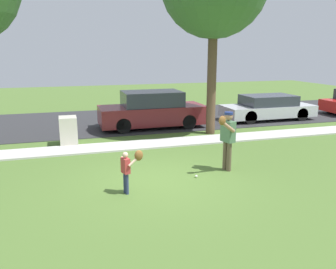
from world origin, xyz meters
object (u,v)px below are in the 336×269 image
Objects in this scene: person_child at (129,166)px; parked_suv_maroon at (152,110)px; person_adult at (227,135)px; baseball at (196,176)px; utility_cabinet at (68,131)px; parked_sedan_silver at (268,108)px.

person_child is 0.23× the size of parked_suv_maroon.
person_adult reaches higher than baseball.
parked_suv_maroon is at bearing 86.22° from baseball.
person_child is 7.61m from parked_suv_maroon.
baseball is 0.07× the size of utility_cabinet.
baseball is at bearing 0.68° from person_adult.
utility_cabinet is at bearing -60.77° from person_adult.
baseball is at bearing -133.62° from parked_sedan_silver.
person_child is at bearing 0.37° from person_adult.
person_child is 0.24× the size of parked_sedan_silver.
person_adult reaches higher than person_child.
parked_suv_maroon is at bearing 28.94° from utility_cabinet.
utility_cabinet is (-4.29, 4.32, -0.55)m from person_adult.
parked_suv_maroon is at bearing -100.23° from person_adult.
baseball is 6.72m from parked_suv_maroon.
parked_suv_maroon is (-0.60, 6.36, -0.28)m from person_adult.
baseball is at bearing 0.21° from person_child.
parked_sedan_silver is (9.72, 2.17, 0.10)m from utility_cabinet.
person_child is at bearing -164.18° from baseball.
utility_cabinet is at bearing 88.40° from person_child.
utility_cabinet is at bearing 125.15° from baseball.
baseball is (1.96, 0.56, -0.67)m from person_child.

